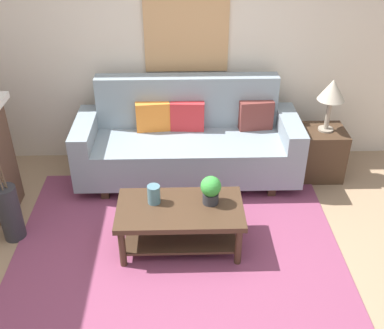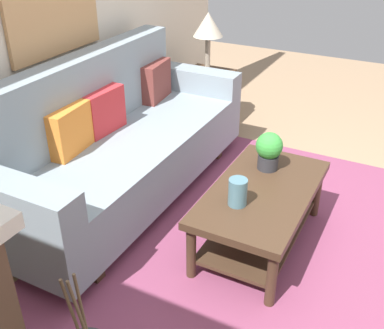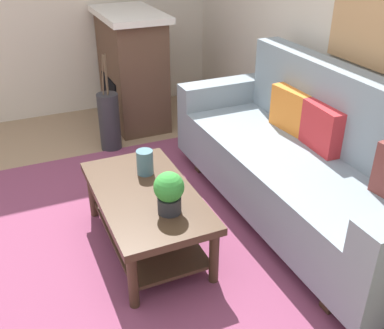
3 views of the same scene
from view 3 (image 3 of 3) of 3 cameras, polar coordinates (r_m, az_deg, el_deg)
The scene contains 15 objects.
ground_plane at distance 3.08m, azimuth -13.26°, elevation -11.62°, with size 9.22×9.22×0.00m, color #9E7F60.
wall_back at distance 3.41m, azimuth 22.08°, elevation 16.54°, with size 5.22×0.10×2.70m, color beige.
area_rug at distance 3.16m, azimuth -4.32°, elevation -9.42°, with size 2.91×2.17×0.01m, color #843D5B.
couch at distance 3.29m, azimuth 13.86°, elevation 0.20°, with size 2.34×0.84×1.08m.
throw_pillow_orange at distance 3.52m, azimuth 12.45°, elevation 6.78°, with size 0.36×0.12×0.32m, color orange.
throw_pillow_crimson at distance 3.25m, azimuth 16.13°, elevation 4.47°, with size 0.36×0.12×0.32m, color red.
coffee_table at distance 2.94m, azimuth -5.82°, elevation -5.36°, with size 1.10×0.60×0.43m.
tabletop_vase at distance 3.04m, azimuth -5.97°, elevation 0.29°, with size 0.11×0.11×0.17m, color slate.
potted_plant_tabletop at distance 2.61m, azimuth -2.92°, elevation -3.42°, with size 0.18×0.18×0.26m.
fireplace at distance 4.80m, azimuth -7.60°, elevation 11.94°, with size 1.02×0.58×1.16m.
floor_vase at distance 4.31m, azimuth -10.39°, elevation 5.30°, with size 0.20×0.20×0.55m, color #2D2D33.
floor_vase_branch_a at distance 4.13m, azimuth -10.87°, elevation 10.99°, with size 0.01×0.01×0.36m, color brown.
floor_vase_branch_b at distance 4.16m, azimuth -10.74°, elevation 11.14°, with size 0.01×0.01×0.36m, color brown.
floor_vase_branch_c at distance 4.16m, azimuth -11.21°, elevation 11.06°, with size 0.01×0.01×0.36m, color brown.
framed_painting at distance 3.27m, azimuth 22.93°, elevation 17.63°, with size 0.88×0.03×0.77m, color tan.
Camera 3 is at (2.36, -0.29, 1.96)m, focal length 42.20 mm.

